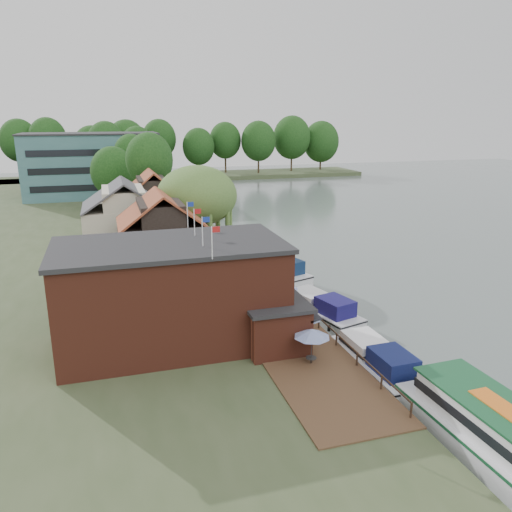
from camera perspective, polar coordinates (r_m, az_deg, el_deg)
ground at (r=42.38m, az=12.66°, el=-7.51°), size 260.00×260.00×0.00m
land_bank at (r=71.25m, az=-24.57°, el=1.37°), size 50.00×140.00×1.00m
quay_deck at (r=47.79m, az=-1.61°, el=-3.06°), size 6.00×50.00×0.10m
quay_rail at (r=48.83m, az=1.30°, el=-2.09°), size 0.20×49.00×1.00m
pub at (r=35.22m, az=-6.39°, el=-3.95°), size 20.00×11.00×7.30m
hotel_block at (r=104.12m, az=-18.21°, el=9.87°), size 25.40×12.40×12.30m
cottage_a at (r=49.21m, az=-10.78°, el=2.31°), size 8.60×7.60×8.50m
cottage_b at (r=58.78m, az=-14.78°, el=4.24°), size 9.60×8.60×8.50m
cottage_c at (r=67.86m, az=-11.73°, el=5.93°), size 7.60×7.60×8.50m
willow at (r=54.46m, az=-6.70°, el=4.81°), size 8.60×8.60×10.43m
umbrella_0 at (r=32.53m, az=6.37°, el=-10.20°), size 2.34×2.34×2.38m
umbrella_1 at (r=35.17m, az=5.58°, el=-8.10°), size 2.25×2.25×2.38m
umbrella_2 at (r=38.41m, az=3.21°, el=-5.93°), size 2.36×2.36×2.38m
umbrella_3 at (r=40.69m, az=3.17°, el=-4.66°), size 2.41×2.41×2.38m
umbrella_4 at (r=42.17m, az=0.05°, el=-3.89°), size 2.41×2.41×2.38m
cruiser_0 at (r=34.32m, az=13.61°, el=-11.20°), size 3.38×9.77×2.34m
cruiser_1 at (r=42.21m, az=7.41°, el=-5.64°), size 5.47×10.11×2.33m
cruiser_2 at (r=52.17m, az=2.27°, el=-1.23°), size 6.27×10.60×2.45m
cruiser_3 at (r=62.30m, az=-1.20°, el=1.55°), size 4.43×10.03×2.34m
swan at (r=31.04m, az=17.13°, el=-16.60°), size 0.44×0.44×0.44m
bank_tree_0 at (r=75.66m, az=-11.97°, el=8.70°), size 6.83×6.83×13.19m
bank_tree_1 at (r=85.03m, az=-15.96°, el=8.36°), size 7.11×7.11×10.77m
bank_tree_2 at (r=92.12m, az=-13.94°, el=9.55°), size 6.09×6.09×12.42m
bank_tree_3 at (r=111.76m, az=-13.34°, el=10.85°), size 6.88×6.88×13.36m
bank_tree_4 at (r=119.27m, az=-15.41°, el=10.59°), size 8.00×8.00×11.67m
bank_tree_5 at (r=126.98m, az=-16.69°, el=11.37°), size 8.78×8.78×14.25m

